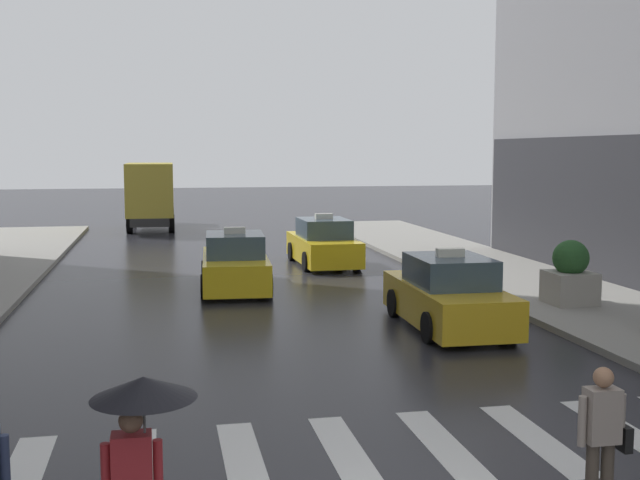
{
  "coord_description": "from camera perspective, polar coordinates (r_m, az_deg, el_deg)",
  "views": [
    {
      "loc": [
        -2.3,
        -6.79,
        3.95
      ],
      "look_at": [
        0.65,
        8.0,
        2.25
      ],
      "focal_mm": 44.57,
      "sensor_mm": 36.0,
      "label": 1
    }
  ],
  "objects": [
    {
      "name": "taxi_lead",
      "position": [
        18.02,
        9.19,
        -3.98
      ],
      "size": [
        1.99,
        4.57,
        1.8
      ],
      "color": "gold",
      "rests_on": "ground"
    },
    {
      "name": "box_truck",
      "position": [
        40.67,
        -12.07,
        3.31
      ],
      "size": [
        2.33,
        7.56,
        3.35
      ],
      "color": "#2D2D2D",
      "rests_on": "ground"
    },
    {
      "name": "taxi_second",
      "position": [
        22.81,
        -6.13,
        -1.75
      ],
      "size": [
        2.12,
        4.63,
        1.8
      ],
      "color": "yellow",
      "rests_on": "ground"
    },
    {
      "name": "taxi_third",
      "position": [
        27.53,
        0.24,
        -0.31
      ],
      "size": [
        1.99,
        4.57,
        1.8
      ],
      "color": "yellow",
      "rests_on": "ground"
    },
    {
      "name": "pedestrian_with_handbag",
      "position": [
        9.32,
        19.62,
        -12.85
      ],
      "size": [
        0.6,
        0.24,
        1.65
      ],
      "color": "#473D33",
      "rests_on": "ground"
    },
    {
      "name": "planter_mid_block",
      "position": [
        20.77,
        17.52,
        -2.41
      ],
      "size": [
        1.1,
        1.1,
        1.6
      ],
      "color": "#A8A399",
      "rests_on": "curb_right"
    },
    {
      "name": "pedestrian_with_umbrella",
      "position": [
        7.5,
        -12.83,
        -12.68
      ],
      "size": [
        0.96,
        0.96,
        1.94
      ],
      "color": "black",
      "rests_on": "ground"
    },
    {
      "name": "crosswalk_markings",
      "position": [
        10.8,
        1.87,
        -15.01
      ],
      "size": [
        11.3,
        2.8,
        0.01
      ],
      "color": "silver",
      "rests_on": "ground"
    }
  ]
}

